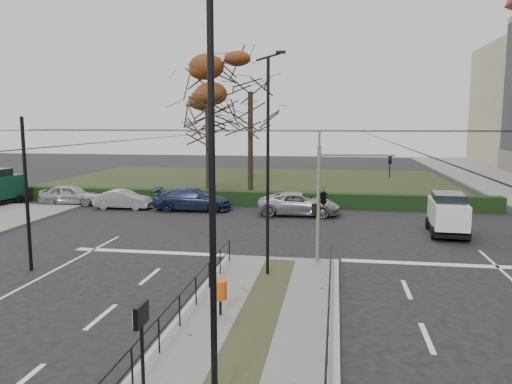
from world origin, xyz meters
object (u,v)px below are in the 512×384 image
traffic_light (325,195)px  white_van (448,213)px  bare_tree_center (250,99)px  rust_tree (210,71)px  parked_car_second (123,199)px  info_panel (141,327)px  parked_car_third (192,199)px  bare_tree_near (208,115)px  parked_car_first (71,195)px  streetlamp_median_far (268,164)px  streetlamp_median_near (213,182)px  parked_car_fourth (299,204)px  litter_bin (220,290)px

traffic_light → white_van: traffic_light is taller
white_van → bare_tree_center: size_ratio=0.37×
traffic_light → rust_tree: bearing=114.6°
traffic_light → parked_car_second: size_ratio=1.24×
info_panel → parked_car_third: size_ratio=0.43×
parked_car_second → bare_tree_near: 8.90m
rust_tree → parked_car_second: bearing=-106.2°
parked_car_first → parked_car_second: 4.43m
info_panel → bare_tree_near: bare_tree_near is taller
streetlamp_median_far → rust_tree: bearing=108.7°
streetlamp_median_near → white_van: 19.70m
bare_tree_near → parked_car_fourth: bearing=-37.0°
parked_car_first → parked_car_third: parked_car_third is taller
streetlamp_median_far → white_van: (8.20, 8.70, -3.13)m
streetlamp_median_far → bare_tree_center: 24.30m
streetlamp_median_near → parked_car_fourth: streetlamp_median_near is taller
parked_car_third → bare_tree_near: bearing=-1.8°
parked_car_second → bare_tree_center: bearing=-35.6°
litter_bin → parked_car_second: bearing=121.6°
parked_car_fourth → parked_car_third: bearing=84.8°
streetlamp_median_far → parked_car_first: 21.77m
parked_car_third → bare_tree_near: size_ratio=0.57×
parked_car_fourth → parked_car_first: bearing=84.5°
traffic_light → streetlamp_median_near: (-1.87, -10.90, 1.79)m
litter_bin → streetlamp_median_far: size_ratio=0.13×
traffic_light → streetlamp_median_far: (-2.04, -1.97, 1.38)m
bare_tree_center → traffic_light: bearing=-72.7°
litter_bin → rust_tree: bearing=104.6°
streetlamp_median_near → parked_car_fourth: bearing=89.9°
parked_car_second → parked_car_first: bearing=76.8°
streetlamp_median_near → parked_car_first: streetlamp_median_near is taller
bare_tree_near → parked_car_second: bearing=-132.9°
parked_car_fourth → bare_tree_center: bearing=24.1°
streetlamp_median_far → parked_car_fourth: (0.21, 12.99, -3.56)m
streetlamp_median_far → bare_tree_near: size_ratio=0.91×
traffic_light → parked_car_first: 21.97m
parked_car_third → rust_tree: (-1.50, 11.17, 9.36)m
info_panel → streetlamp_median_near: streetlamp_median_near is taller
parked_car_first → parked_car_fourth: bearing=-100.7°
white_van → rust_tree: (-16.59, 16.01, 8.97)m
bare_tree_center → bare_tree_near: (-2.30, -5.17, -1.36)m
streetlamp_median_far → bare_tree_near: bare_tree_near is taller
streetlamp_median_near → white_van: streetlamp_median_near is taller
bare_tree_center → bare_tree_near: size_ratio=1.22×
parked_car_first → traffic_light: bearing=-130.4°
bare_tree_near → info_panel: bearing=-78.2°
rust_tree → parked_car_third: bearing=-82.3°
parked_car_fourth → streetlamp_median_far: bearing=178.3°
streetlamp_median_near → white_van: bearing=65.5°
info_panel → parked_car_third: (-5.64, 22.71, -1.11)m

